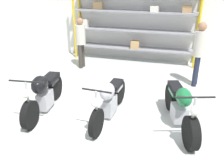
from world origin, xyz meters
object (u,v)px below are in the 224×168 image
(person_browsing, at_px, (81,39))
(person_near_rack, at_px, (199,49))
(motorcycle_black, at_px, (43,93))
(shelving_rack, at_px, (133,20))
(motorcycle_silver, at_px, (109,99))
(motorcycle_green, at_px, (181,107))

(person_browsing, bearing_deg, person_near_rack, 176.42)
(motorcycle_black, xyz_separation_m, person_near_rack, (3.37, 2.52, 0.60))
(shelving_rack, height_order, motorcycle_silver, shelving_rack)
(person_near_rack, bearing_deg, motorcycle_silver, 63.16)
(motorcycle_black, xyz_separation_m, person_browsing, (-0.32, 3.06, 0.51))
(person_browsing, relative_size, person_near_rack, 0.93)
(motorcycle_black, bearing_deg, person_browsing, -179.87)
(motorcycle_green, distance_m, person_near_rack, 2.42)
(motorcycle_black, xyz_separation_m, motorcycle_green, (3.01, 0.20, -0.02))
(motorcycle_green, height_order, person_near_rack, person_near_rack)
(motorcycle_silver, bearing_deg, motorcycle_green, 95.94)
(shelving_rack, relative_size, person_near_rack, 2.45)
(person_near_rack, bearing_deg, motorcycle_black, 47.88)
(motorcycle_silver, bearing_deg, motorcycle_black, -81.19)
(motorcycle_green, distance_m, person_browsing, 4.42)
(shelving_rack, distance_m, motorcycle_silver, 4.26)
(motorcycle_green, bearing_deg, person_near_rack, 154.04)
(shelving_rack, height_order, motorcycle_black, shelving_rack)
(motorcycle_silver, distance_m, person_browsing, 3.49)
(shelving_rack, bearing_deg, motorcycle_black, -105.54)
(shelving_rack, xyz_separation_m, person_browsing, (-1.51, -1.21, -0.48))
(motorcycle_green, xyz_separation_m, person_near_rack, (0.36, 2.32, 0.62))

